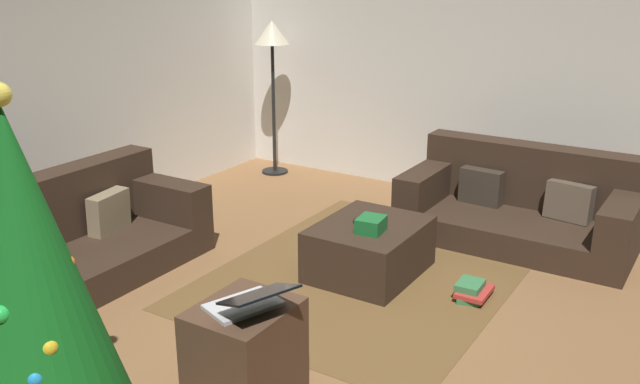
# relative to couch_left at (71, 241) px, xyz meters

# --- Properties ---
(ground_plane) EXTENTS (6.40, 6.40, 0.00)m
(ground_plane) POSITION_rel_couch_left_xyz_m (0.21, -2.25, -0.28)
(ground_plane) COLOR brown
(rear_partition) EXTENTS (6.40, 0.12, 2.60)m
(rear_partition) POSITION_rel_couch_left_xyz_m (0.21, 0.89, 1.02)
(rear_partition) COLOR silver
(rear_partition) RESTS_ON ground_plane
(corner_partition) EXTENTS (0.12, 6.40, 2.60)m
(corner_partition) POSITION_rel_couch_left_xyz_m (3.35, -2.25, 1.02)
(corner_partition) COLOR silver
(corner_partition) RESTS_ON ground_plane
(couch_left) EXTENTS (1.90, 0.87, 0.74)m
(couch_left) POSITION_rel_couch_left_xyz_m (0.00, 0.00, 0.00)
(couch_left) COLOR #332319
(couch_left) RESTS_ON ground_plane
(couch_right) EXTENTS (0.93, 1.82, 0.75)m
(couch_right) POSITION_rel_couch_left_xyz_m (2.46, -2.52, -0.01)
(couch_right) COLOR #332319
(couch_right) RESTS_ON ground_plane
(ottoman) EXTENTS (0.84, 0.69, 0.38)m
(ottoman) POSITION_rel_couch_left_xyz_m (1.20, -1.79, -0.09)
(ottoman) COLOR #332319
(ottoman) RESTS_ON ground_plane
(gift_box) EXTENTS (0.22, 0.20, 0.11)m
(gift_box) POSITION_rel_couch_left_xyz_m (1.08, -1.86, 0.15)
(gift_box) COLOR #19662D
(gift_box) RESTS_ON ottoman
(tv_remote) EXTENTS (0.12, 0.16, 0.02)m
(tv_remote) POSITION_rel_couch_left_xyz_m (1.21, -1.73, 0.11)
(tv_remote) COLOR black
(tv_remote) RESTS_ON ottoman
(christmas_tree) EXTENTS (0.82, 0.82, 1.73)m
(christmas_tree) POSITION_rel_couch_left_xyz_m (-1.31, -1.44, 0.63)
(christmas_tree) COLOR brown
(christmas_tree) RESTS_ON ground_plane
(side_table) EXTENTS (0.52, 0.44, 0.55)m
(side_table) POSITION_rel_couch_left_xyz_m (-0.52, -1.99, -0.01)
(side_table) COLOR #4C3323
(side_table) RESTS_ON ground_plane
(laptop) EXTENTS (0.46, 0.48, 0.17)m
(laptop) POSITION_rel_couch_left_xyz_m (-0.54, -2.04, 0.32)
(laptop) COLOR silver
(laptop) RESTS_ON side_table
(book_stack) EXTENTS (0.30, 0.24, 0.12)m
(book_stack) POSITION_rel_couch_left_xyz_m (1.22, -2.57, -0.23)
(book_stack) COLOR #387A47
(book_stack) RESTS_ON ground_plane
(corner_lamp) EXTENTS (0.36, 0.36, 1.62)m
(corner_lamp) POSITION_rel_couch_left_xyz_m (2.93, 0.30, 1.10)
(corner_lamp) COLOR black
(corner_lamp) RESTS_ON ground_plane
(area_rug) EXTENTS (2.60, 2.00, 0.01)m
(area_rug) POSITION_rel_couch_left_xyz_m (1.20, -1.79, -0.28)
(area_rug) COLOR brown
(area_rug) RESTS_ON ground_plane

